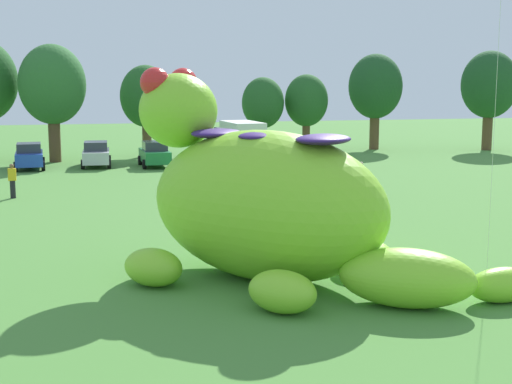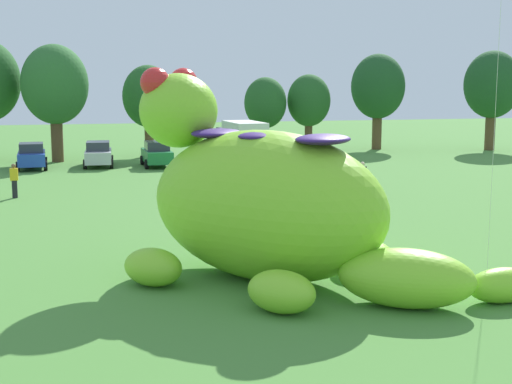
# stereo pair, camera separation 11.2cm
# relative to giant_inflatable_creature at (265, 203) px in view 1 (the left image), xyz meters

# --- Properties ---
(ground_plane) EXTENTS (160.00, 160.00, 0.00)m
(ground_plane) POSITION_rel_giant_inflatable_creature_xyz_m (1.24, -0.18, -2.25)
(ground_plane) COLOR #4C8438
(giant_inflatable_creature) EXTENTS (10.80, 9.38, 6.14)m
(giant_inflatable_creature) POSITION_rel_giant_inflatable_creature_xyz_m (0.00, 0.00, 0.00)
(giant_inflatable_creature) COLOR #8CD12D
(giant_inflatable_creature) RESTS_ON ground
(car_blue) EXTENTS (2.08, 4.17, 1.72)m
(car_blue) POSITION_rel_giant_inflatable_creature_xyz_m (-8.24, 29.31, -1.39)
(car_blue) COLOR #2347B7
(car_blue) RESTS_ON ground
(car_silver) EXTENTS (2.09, 4.18, 1.72)m
(car_silver) POSITION_rel_giant_inflatable_creature_xyz_m (-3.94, 29.50, -1.39)
(car_silver) COLOR #B7BABF
(car_silver) RESTS_ON ground
(car_green) EXTENTS (2.02, 4.14, 1.72)m
(car_green) POSITION_rel_giant_inflatable_creature_xyz_m (-0.09, 28.63, -1.39)
(car_green) COLOR #1E7238
(car_green) RESTS_ON ground
(box_truck) EXTENTS (2.66, 6.51, 2.95)m
(box_truck) POSITION_rel_giant_inflatable_creature_xyz_m (5.97, 29.36, -0.65)
(box_truck) COLOR #333842
(box_truck) RESTS_ON ground
(tree_centre_left) EXTENTS (4.69, 4.69, 8.32)m
(tree_centre_left) POSITION_rel_giant_inflatable_creature_xyz_m (-6.70, 33.20, 3.20)
(tree_centre_left) COLOR brown
(tree_centre_left) RESTS_ON ground
(tree_centre) EXTENTS (3.92, 3.92, 6.96)m
(tree_centre) POSITION_rel_giant_inflatable_creature_xyz_m (0.06, 35.42, 2.30)
(tree_centre) COLOR brown
(tree_centre) RESTS_ON ground
(tree_centre_right) EXTENTS (3.41, 3.41, 6.06)m
(tree_centre_right) POSITION_rel_giant_inflatable_creature_xyz_m (9.51, 36.32, 1.72)
(tree_centre_right) COLOR brown
(tree_centre_right) RESTS_ON ground
(tree_mid_right) EXTENTS (3.55, 3.55, 6.30)m
(tree_mid_right) POSITION_rel_giant_inflatable_creature_xyz_m (13.26, 36.53, 1.87)
(tree_mid_right) COLOR brown
(tree_mid_right) RESTS_ON ground
(tree_right) EXTENTS (4.51, 4.51, 8.01)m
(tree_right) POSITION_rel_giant_inflatable_creature_xyz_m (19.37, 36.61, 2.99)
(tree_right) COLOR brown
(tree_right) RESTS_ON ground
(tree_far_right) EXTENTS (4.64, 4.64, 8.24)m
(tree_far_right) POSITION_rel_giant_inflatable_creature_xyz_m (28.30, 33.66, 3.14)
(tree_far_right) COLOR brown
(tree_far_right) RESTS_ON ground
(spectator_near_inflatable) EXTENTS (0.38, 0.26, 1.71)m
(spectator_near_inflatable) POSITION_rel_giant_inflatable_creature_xyz_m (2.43, 8.77, -1.40)
(spectator_near_inflatable) COLOR black
(spectator_near_inflatable) RESTS_ON ground
(spectator_mid_field) EXTENTS (0.38, 0.26, 1.71)m
(spectator_mid_field) POSITION_rel_giant_inflatable_creature_xyz_m (5.55, 19.53, -1.40)
(spectator_mid_field) COLOR black
(spectator_mid_field) RESTS_ON ground
(spectator_by_cars) EXTENTS (0.38, 0.26, 1.71)m
(spectator_by_cars) POSITION_rel_giant_inflatable_creature_xyz_m (8.67, 13.73, -1.40)
(spectator_by_cars) COLOR #726656
(spectator_by_cars) RESTS_ON ground
(spectator_wandering) EXTENTS (0.38, 0.26, 1.71)m
(spectator_wandering) POSITION_rel_giant_inflatable_creature_xyz_m (-8.34, 17.10, -1.40)
(spectator_wandering) COLOR black
(spectator_wandering) RESTS_ON ground
(spectator_far_side) EXTENTS (0.38, 0.26, 1.71)m
(spectator_far_side) POSITION_rel_giant_inflatable_creature_xyz_m (8.60, 16.62, -1.40)
(spectator_far_side) COLOR #726656
(spectator_far_side) RESTS_ON ground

